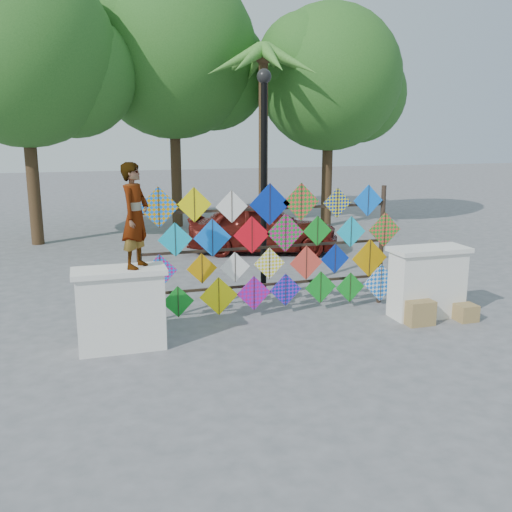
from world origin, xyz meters
The scene contains 13 objects.
ground centered at (0.00, 0.00, 0.00)m, with size 80.00×80.00×0.00m, color gray.
parapet_left centered at (-2.70, -0.20, 0.65)m, with size 1.40×0.65×1.28m.
parapet_right centered at (2.70, -0.20, 0.65)m, with size 1.40×0.65×1.28m.
kite_rack centered at (0.11, 0.73, 1.23)m, with size 4.98×0.24×2.41m.
tree_west centered at (-4.40, 9.03, 5.38)m, with size 5.85×5.20×8.01m.
tree_mid centered at (0.11, 11.03, 5.77)m, with size 6.30×5.60×8.61m.
tree_east centered at (5.09, 9.53, 4.99)m, with size 5.40×4.80×7.42m.
palm_tree centered at (2.20, 8.00, 4.95)m, with size 3.62×3.62×5.83m.
vendor_woman centered at (-2.42, -0.20, 2.07)m, with size 0.58×0.38×1.58m, color #99999E.
sedan centered at (1.55, 6.00, 0.70)m, with size 1.65×4.11×1.40m, color #55130E.
lamppost centered at (0.30, 2.00, 2.69)m, with size 0.28×0.28×4.46m.
cardboard_box_near centered at (2.33, -0.51, 0.22)m, with size 0.48×0.43×0.43m, color #A2874E.
cardboard_box_far centered at (3.24, -0.63, 0.15)m, with size 0.35×0.32×0.30m, color #A2874E.
Camera 1 is at (-3.15, -8.79, 3.33)m, focal length 40.00 mm.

